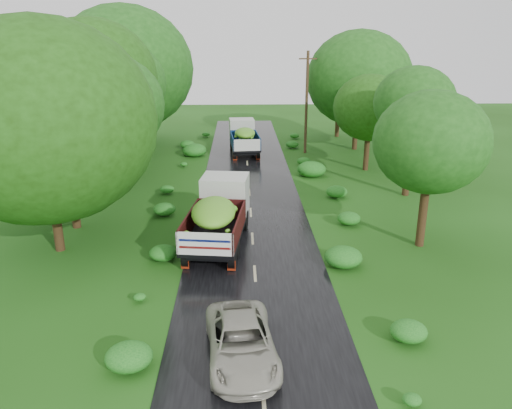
{
  "coord_description": "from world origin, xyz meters",
  "views": [
    {
      "loc": [
        -0.62,
        -15.96,
        10.12
      ],
      "look_at": [
        0.2,
        8.54,
        1.7
      ],
      "focal_mm": 35.0,
      "sensor_mm": 36.0,
      "label": 1
    }
  ],
  "objects_px": {
    "truck_far": "(244,136)",
    "car": "(241,342)",
    "utility_pole": "(307,102)",
    "truck_near": "(219,212)"
  },
  "relations": [
    {
      "from": "car",
      "to": "truck_far",
      "type": "bearing_deg",
      "value": 83.58
    },
    {
      "from": "car",
      "to": "utility_pole",
      "type": "relative_size",
      "value": 0.53
    },
    {
      "from": "truck_near",
      "to": "utility_pole",
      "type": "relative_size",
      "value": 0.83
    },
    {
      "from": "truck_far",
      "to": "car",
      "type": "relative_size",
      "value": 1.41
    },
    {
      "from": "truck_far",
      "to": "utility_pole",
      "type": "xyz_separation_m",
      "value": [
        5.48,
        -0.28,
        2.98
      ]
    },
    {
      "from": "car",
      "to": "utility_pole",
      "type": "height_order",
      "value": "utility_pole"
    },
    {
      "from": "truck_far",
      "to": "utility_pole",
      "type": "relative_size",
      "value": 0.75
    },
    {
      "from": "truck_near",
      "to": "utility_pole",
      "type": "bearing_deg",
      "value": 78.13
    },
    {
      "from": "truck_near",
      "to": "utility_pole",
      "type": "height_order",
      "value": "utility_pole"
    },
    {
      "from": "car",
      "to": "utility_pole",
      "type": "bearing_deg",
      "value": 73.16
    }
  ]
}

